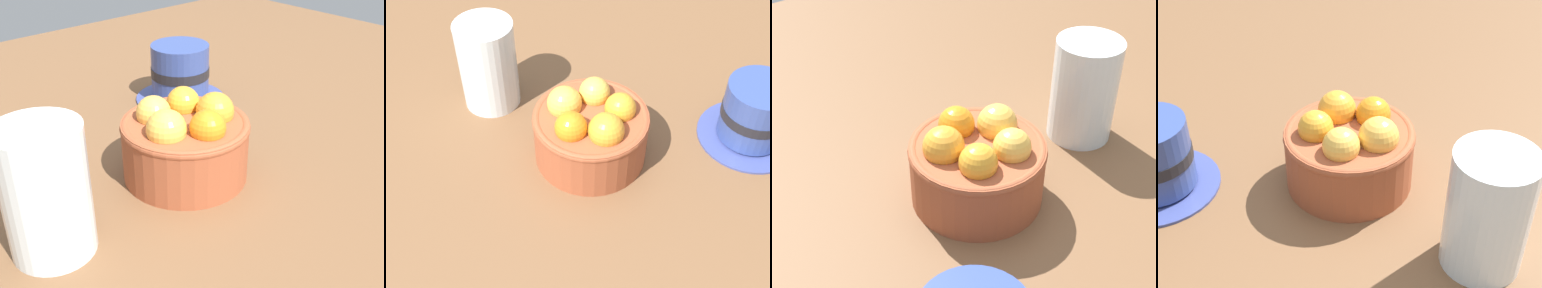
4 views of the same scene
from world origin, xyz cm
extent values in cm
cube|color=brown|center=(0.00, 0.00, -2.00)|extent=(138.50, 116.82, 3.99)
cylinder|color=#9E4C2D|center=(0.00, 0.00, 3.14)|extent=(13.04, 13.04, 6.27)
torus|color=#9E4C2D|center=(0.00, 0.00, 5.87)|extent=(13.24, 13.24, 1.00)
sphere|color=#F1B649|center=(-1.85, 2.73, 6.86)|extent=(3.61, 3.61, 3.61)
sphere|color=#EFB145|center=(-3.17, -0.92, 6.86)|extent=(3.97, 3.97, 3.97)
sphere|color=orange|center=(-0.11, -3.30, 6.86)|extent=(3.59, 3.59, 3.59)
sphere|color=orange|center=(3.11, -1.12, 6.86)|extent=(3.97, 3.97, 3.97)
sphere|color=orange|center=(2.03, 2.61, 6.86)|extent=(3.56, 3.56, 3.56)
cylinder|color=#3C488C|center=(12.53, 15.32, 0.30)|extent=(12.57, 12.57, 0.60)
cylinder|color=#33478C|center=(12.53, 15.32, 4.26)|extent=(7.97, 7.97, 7.33)
cylinder|color=black|center=(12.53, 15.32, 4.18)|extent=(8.13, 8.13, 1.32)
cylinder|color=silver|center=(-15.94, -1.22, 5.82)|extent=(7.20, 7.20, 11.64)
camera|label=1|loc=(-28.52, -32.67, 28.08)|focal=45.09mm
camera|label=2|loc=(27.52, -32.69, 46.64)|focal=49.45mm
camera|label=3|loc=(26.25, 32.01, 37.90)|focal=52.01mm
camera|label=4|loc=(-33.34, 30.35, 38.22)|focal=52.26mm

